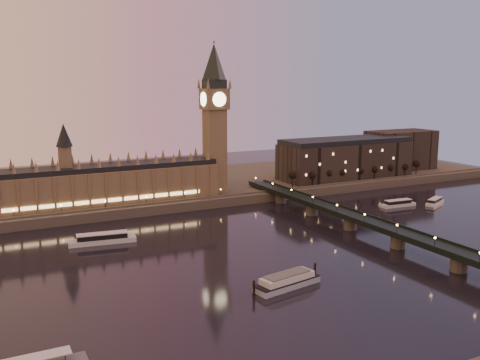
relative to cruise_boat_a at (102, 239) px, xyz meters
name	(u,v)px	position (x,y,z in m)	size (l,w,h in m)	color
ground	(217,264)	(39.65, -56.50, -2.41)	(700.00, 700.00, 0.00)	black
far_embankment	(162,189)	(69.65, 108.50, 0.59)	(560.00, 130.00, 6.00)	#423D35
palace_of_westminster	(76,182)	(-0.47, 64.49, 19.30)	(180.00, 26.62, 52.00)	brown
big_ben	(214,109)	(93.64, 64.48, 61.55)	(17.68, 17.68, 104.00)	brown
westminster_bridge	(372,228)	(131.26, -56.50, 3.11)	(13.20, 260.00, 15.30)	black
city_block	(365,155)	(234.59, 74.43, 19.84)	(155.00, 45.00, 34.00)	black
bare_tree_0	(293,176)	(150.71, 52.50, 12.28)	(5.73, 5.73, 11.65)	black
bare_tree_1	(311,175)	(165.89, 52.50, 12.28)	(5.73, 5.73, 11.65)	black
bare_tree_2	(327,173)	(181.08, 52.50, 12.28)	(5.73, 5.73, 11.65)	black
bare_tree_3	(344,172)	(196.26, 52.50, 12.28)	(5.73, 5.73, 11.65)	black
bare_tree_4	(359,170)	(211.45, 52.50, 12.28)	(5.73, 5.73, 11.65)	black
bare_tree_5	(374,169)	(226.63, 52.50, 12.28)	(5.73, 5.73, 11.65)	black
bare_tree_6	(389,167)	(241.82, 52.50, 12.28)	(5.73, 5.73, 11.65)	black
bare_tree_7	(403,166)	(257.00, 52.50, 12.28)	(5.73, 5.73, 11.65)	black
bare_tree_8	(417,165)	(272.19, 52.50, 12.28)	(5.73, 5.73, 11.65)	black
cruise_boat_a	(102,239)	(0.00, 0.00, 0.00)	(34.82, 11.97, 5.46)	silver
cruise_boat_b	(398,203)	(196.06, -7.21, -0.36)	(25.54, 8.01, 4.65)	silver
cruise_boat_c	(435,201)	(223.70, -13.23, -0.54)	(21.57, 14.12, 4.23)	silver
moored_barge	(287,281)	(53.76, -94.74, 0.28)	(34.18, 13.68, 6.37)	#93A0BB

